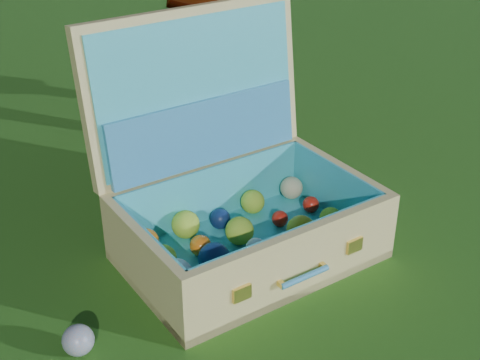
{
  "coord_description": "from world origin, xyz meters",
  "views": [
    {
      "loc": [
        -0.4,
        -1.42,
        1.11
      ],
      "look_at": [
        0.08,
        0.16,
        0.2
      ],
      "focal_mm": 50.0,
      "sensor_mm": 36.0,
      "label": 1
    }
  ],
  "objects": [
    {
      "name": "suitcase",
      "position": [
        0.05,
        0.15,
        0.18
      ],
      "size": [
        0.81,
        0.73,
        0.65
      ],
      "rotation": [
        0.0,
        0.0,
        0.3
      ],
      "color": "#D8C174",
      "rests_on": "ground"
    },
    {
      "name": "stray_ball",
      "position": [
        -0.42,
        -0.19,
        0.04
      ],
      "size": [
        0.08,
        0.08,
        0.08
      ],
      "primitive_type": "sphere",
      "color": "teal",
      "rests_on": "ground"
    },
    {
      "name": "ground",
      "position": [
        0.0,
        0.0,
        0.0
      ],
      "size": [
        60.0,
        60.0,
        0.0
      ],
      "primitive_type": "plane",
      "color": "#215114",
      "rests_on": "ground"
    }
  ]
}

